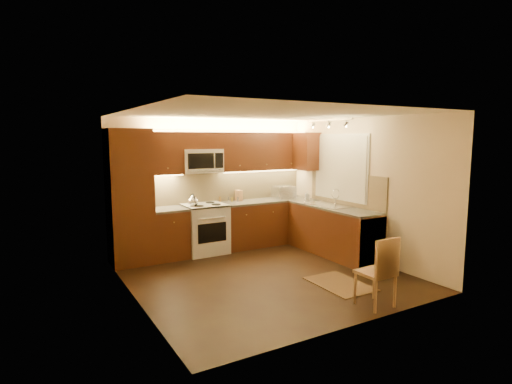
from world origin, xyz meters
TOP-DOWN VIEW (x-y plane):
  - floor at (0.00, 0.00)m, footprint 4.00×4.00m
  - ceiling at (0.00, 0.00)m, footprint 4.00×4.00m
  - wall_back at (0.00, 2.00)m, footprint 4.00×0.01m
  - wall_front at (0.00, -2.00)m, footprint 4.00×0.01m
  - wall_left at (-2.00, 0.00)m, footprint 0.01×4.00m
  - wall_right at (2.00, 0.00)m, footprint 0.01×4.00m
  - pantry at (-1.65, 1.70)m, footprint 0.70×0.60m
  - base_cab_back_left at (-0.99, 1.70)m, footprint 0.62×0.60m
  - counter_back_left at (-0.99, 1.70)m, footprint 0.62×0.60m
  - base_cab_back_right at (1.04, 1.70)m, footprint 1.92×0.60m
  - counter_back_right at (1.04, 1.70)m, footprint 1.92×0.60m
  - base_cab_right at (1.70, 0.40)m, footprint 0.60×2.00m
  - counter_right at (1.70, 0.40)m, footprint 0.60×2.00m
  - dishwasher at (1.70, -0.30)m, footprint 0.58×0.60m
  - backsplash_back at (0.35, 1.99)m, footprint 3.30×0.02m
  - backsplash_right at (1.99, 0.40)m, footprint 0.02×2.00m
  - upper_cab_back_left at (-0.99, 1.82)m, footprint 0.62×0.35m
  - upper_cab_back_right at (1.04, 1.82)m, footprint 1.92×0.35m
  - upper_cab_bridge at (-0.30, 1.82)m, footprint 0.76×0.35m
  - upper_cab_right_corner at (1.82, 1.40)m, footprint 0.35×0.50m
  - stove at (-0.30, 1.68)m, footprint 0.76×0.65m
  - microwave at (-0.30, 1.81)m, footprint 0.76×0.38m
  - window_frame at (1.99, 0.55)m, footprint 0.03×1.44m
  - window_blinds at (1.97, 0.55)m, footprint 0.02×1.36m
  - sink at (1.70, 0.55)m, footprint 0.52×0.86m
  - faucet at (1.88, 0.55)m, footprint 0.20×0.04m
  - track_light_bar at (1.55, 0.40)m, footprint 0.04×1.20m
  - kettle at (-0.57, 1.58)m, footprint 0.22×0.22m
  - toaster_oven at (1.48, 1.71)m, footprint 0.43×0.32m
  - knife_block at (0.53, 1.89)m, footprint 0.11×0.16m
  - spice_jar_a at (0.47, 1.82)m, footprint 0.04×0.04m
  - spice_jar_b at (0.14, 1.94)m, footprint 0.05×0.05m
  - spice_jar_c at (0.31, 1.90)m, footprint 0.05×0.05m
  - spice_jar_d at (0.35, 1.84)m, footprint 0.05×0.05m
  - soap_bottle at (1.81, 1.34)m, footprint 0.10×0.10m
  - rug at (0.74, -0.90)m, footprint 0.67×0.99m
  - dining_chair at (0.61, -1.70)m, footprint 0.41×0.41m

SIDE VIEW (x-z plane):
  - floor at x=0.00m, z-range -0.01..0.01m
  - rug at x=0.74m, z-range 0.00..0.01m
  - base_cab_back_left at x=-0.99m, z-range 0.00..0.86m
  - base_cab_back_right at x=1.04m, z-range 0.00..0.86m
  - base_cab_right at x=1.70m, z-range 0.00..0.86m
  - dishwasher at x=1.70m, z-range 0.01..0.85m
  - dining_chair at x=0.61m, z-range 0.00..0.92m
  - stove at x=-0.30m, z-range 0.00..0.92m
  - counter_back_left at x=-0.99m, z-range 0.86..0.90m
  - counter_back_right at x=1.04m, z-range 0.86..0.90m
  - counter_right at x=1.70m, z-range 0.86..0.90m
  - spice_jar_d at x=0.35m, z-range 0.90..0.99m
  - spice_jar_a at x=0.47m, z-range 0.90..0.99m
  - spice_jar_c at x=0.31m, z-range 0.90..1.00m
  - spice_jar_b at x=0.14m, z-range 0.90..1.00m
  - sink at x=1.70m, z-range 0.90..1.05m
  - soap_bottle at x=1.81m, z-range 0.90..1.07m
  - knife_block at x=0.53m, z-range 0.90..1.11m
  - toaster_oven at x=1.48m, z-range 0.90..1.16m
  - kettle at x=-0.57m, z-range 0.92..1.15m
  - faucet at x=1.88m, z-range 0.90..1.20m
  - pantry at x=-1.65m, z-range 0.00..2.30m
  - backsplash_back at x=0.35m, z-range 0.90..1.50m
  - backsplash_right at x=1.99m, z-range 0.90..1.50m
  - wall_back at x=0.00m, z-range 0.00..2.50m
  - wall_front at x=0.00m, z-range 0.00..2.50m
  - wall_left at x=-2.00m, z-range 0.00..2.50m
  - wall_right at x=2.00m, z-range 0.00..2.50m
  - window_frame at x=1.99m, z-range 0.98..2.22m
  - window_blinds at x=1.97m, z-range 1.02..2.18m
  - microwave at x=-0.30m, z-range 1.50..1.94m
  - upper_cab_back_left at x=-0.99m, z-range 1.50..2.25m
  - upper_cab_back_right at x=1.04m, z-range 1.50..2.25m
  - upper_cab_right_corner at x=1.82m, z-range 1.50..2.25m
  - upper_cab_bridge at x=-0.30m, z-range 1.94..2.25m
  - track_light_bar at x=1.55m, z-range 2.44..2.48m
  - ceiling at x=0.00m, z-range 2.50..2.50m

